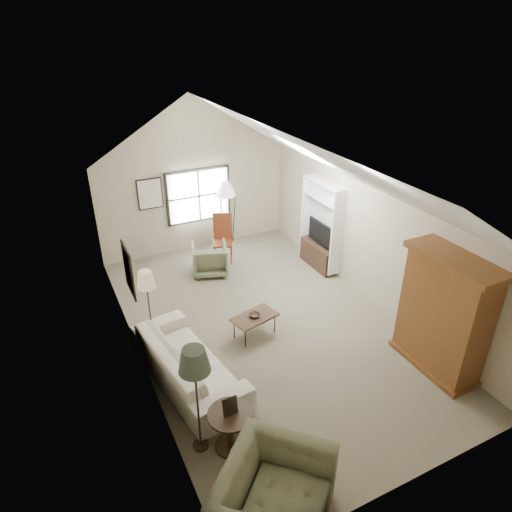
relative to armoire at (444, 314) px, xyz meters
name	(u,v)px	position (x,y,z in m)	size (l,w,h in m)	color
room_shell	(266,173)	(-2.18, 2.40, 2.11)	(5.01, 8.01, 4.00)	#6E644E
window	(199,196)	(-2.08, 6.36, 0.35)	(1.72, 0.08, 1.42)	black
skylight	(304,150)	(-0.88, 3.30, 2.12)	(0.80, 1.20, 0.52)	white
wall_art	(140,229)	(-4.06, 4.34, 0.63)	(1.97, 3.71, 0.88)	black
armoire	(444,314)	(0.00, 0.00, 0.00)	(0.60, 1.50, 2.20)	brown
tv_alcove	(321,224)	(0.16, 4.00, 0.05)	(0.32, 1.30, 2.10)	white
media_console	(318,255)	(0.14, 4.00, -0.80)	(0.34, 1.18, 0.60)	#382316
tv_panel	(320,233)	(0.14, 4.00, -0.18)	(0.05, 0.90, 0.55)	black
sofa	(188,362)	(-4.07, 1.59, -0.72)	(2.62, 1.03, 0.77)	beige
armchair_near	(274,500)	(-3.96, -1.30, -0.64)	(1.42, 1.24, 0.92)	#5C6043
armchair_far	(210,259)	(-2.40, 4.89, -0.72)	(0.81, 0.84, 0.76)	#676E4D
coffee_table	(255,326)	(-2.51, 2.19, -0.88)	(0.88, 0.49, 0.45)	#3D2919
bowl	(255,315)	(-2.51, 2.19, -0.63)	(0.21, 0.21, 0.05)	#392517
side_table	(231,430)	(-3.97, -0.01, -0.77)	(0.66, 0.66, 0.66)	#312214
side_chair	(223,239)	(-1.88, 5.31, -0.49)	(0.48, 0.48, 1.23)	brown
tripod_lamp	(226,214)	(-1.43, 6.10, -0.18)	(0.53, 0.53, 1.84)	white
dark_lamp	(197,400)	(-4.37, 0.19, -0.18)	(0.44, 0.44, 1.83)	#292E21
tan_lamp	(149,309)	(-4.37, 2.79, -0.28)	(0.33, 0.33, 1.64)	tan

